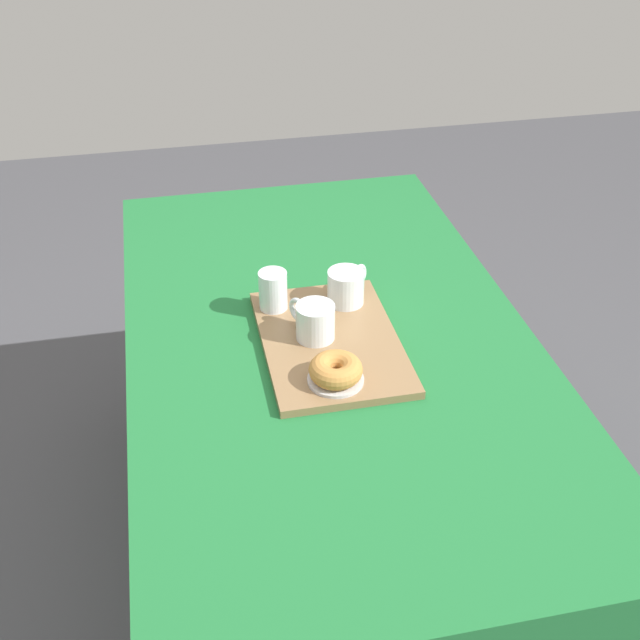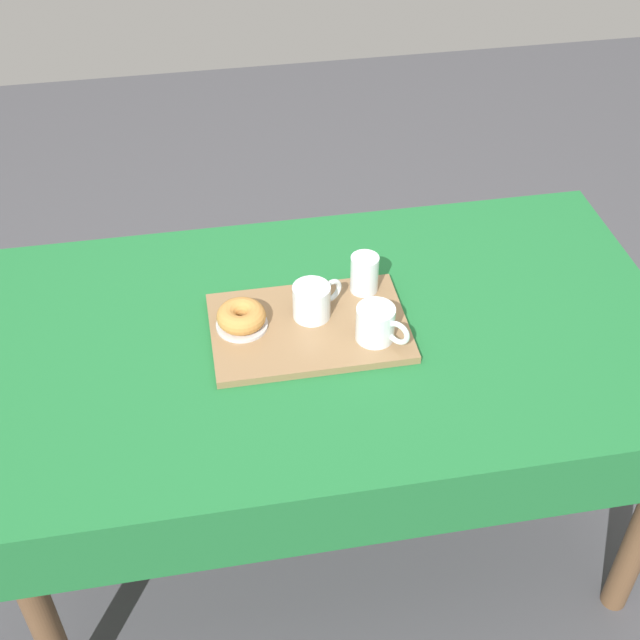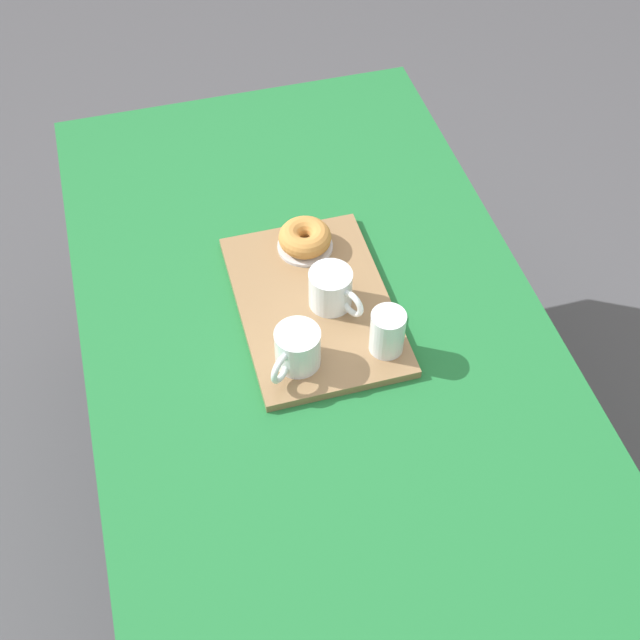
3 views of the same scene
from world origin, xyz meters
name	(u,v)px [view 2 (image 2 of 3)]	position (x,y,z in m)	size (l,w,h in m)	color
ground_plane	(328,527)	(0.00, 0.00, 0.00)	(6.00, 6.00, 0.00)	#47474C
dining_table	(330,359)	(0.00, 0.00, 0.65)	(1.56, 0.89, 0.74)	#1E6B33
serving_tray	(309,328)	(-0.05, 0.01, 0.75)	(0.43, 0.29, 0.02)	olive
tea_mug_left	(312,302)	(-0.03, 0.04, 0.80)	(0.12, 0.09, 0.08)	white
tea_mug_right	(376,325)	(0.09, -0.06, 0.80)	(0.11, 0.11, 0.08)	white
water_glass_near	(364,275)	(0.10, 0.11, 0.80)	(0.07, 0.07, 0.09)	white
donut_plate_left	(242,325)	(-0.19, 0.03, 0.76)	(0.11, 0.11, 0.01)	silver
sugar_donut_left	(241,316)	(-0.19, 0.03, 0.79)	(0.11, 0.11, 0.04)	#BC7F3D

